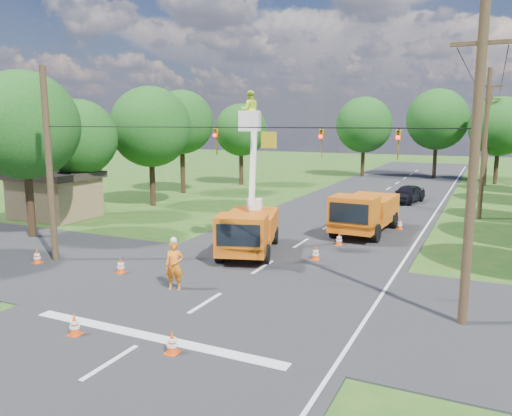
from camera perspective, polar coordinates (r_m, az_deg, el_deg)
The scene contains 30 objects.
ground at distance 36.47m, azimuth 10.59°, elevation -0.64°, with size 140.00×140.00×0.00m, color #215118.
road_main at distance 36.47m, azimuth 10.59°, elevation -0.64°, with size 12.00×100.00×0.06m, color black.
road_cross at distance 20.08m, azimuth -2.83°, elevation -9.09°, with size 56.00×10.00×0.07m, color black.
stop_bar at distance 16.00m, azimuth -11.91°, elevation -14.36°, with size 9.00×0.45×0.02m, color silver.
edge_line at distance 35.51m, azimuth 19.36°, elevation -1.31°, with size 0.12×90.00×0.02m, color silver.
bucket_truck at distance 24.68m, azimuth -0.86°, elevation -1.41°, with size 3.99×6.58×8.00m.
second_truck at distance 29.84m, azimuth 12.30°, elevation -0.45°, with size 2.95×6.84×2.51m.
ground_worker at distance 19.77m, azimuth -9.32°, elevation -6.50°, with size 0.72×0.47×1.98m, color #FFA115.
distant_car at distance 42.47m, azimuth 16.91°, elevation 1.56°, with size 1.73×4.31×1.47m, color black.
traffic_cone_0 at distance 16.66m, azimuth -20.03°, elevation -12.42°, with size 0.38×0.38×0.71m.
traffic_cone_1 at distance 14.75m, azimuth -9.57°, elevation -14.92°, with size 0.38×0.38×0.71m.
traffic_cone_2 at distance 23.96m, azimuth 6.84°, elevation -5.12°, with size 0.38×0.38×0.71m.
traffic_cone_3 at distance 26.94m, azimuth 9.47°, elevation -3.51°, with size 0.38×0.38×0.71m.
traffic_cone_4 at distance 22.51m, azimuth -15.20°, elevation -6.38°, with size 0.38×0.38×0.71m.
traffic_cone_5 at distance 25.33m, azimuth -23.74°, elevation -5.07°, with size 0.38×0.38×0.71m.
traffic_cone_6 at distance 31.72m, azimuth 16.10°, elevation -1.76°, with size 0.38×0.38×0.71m.
pole_right_near at distance 16.81m, azimuth 23.59°, elevation 4.25°, with size 1.80×0.30×10.00m.
pole_right_mid at distance 36.77m, azimuth 24.67°, elevation 6.74°, with size 1.80×0.30×10.00m.
pole_right_far at distance 56.76m, azimuth 24.99°, elevation 7.48°, with size 1.80×0.30×10.00m.
pole_left at distance 25.02m, azimuth -22.56°, elevation 4.47°, with size 0.30×0.30×9.00m.
signal_span at distance 18.06m, azimuth 3.30°, elevation 7.83°, with size 18.00×0.29×1.07m.
shed at distance 36.93m, azimuth -22.02°, elevation 1.48°, with size 5.50×4.50×3.15m.
tree_left_b at distance 30.68m, azimuth -24.98°, elevation 8.54°, with size 6.00×6.00×9.32m.
tree_left_c at distance 36.24m, azimuth -19.62°, elevation 7.55°, with size 5.20×5.20×8.06m.
tree_left_d at distance 39.79m, azimuth -11.96°, elevation 9.04°, with size 6.20×6.20×9.24m.
tree_left_e at distance 46.54m, azimuth -8.51°, elevation 9.67°, with size 5.80×5.80×9.41m.
tree_left_f at distance 52.45m, azimuth -1.73°, elevation 8.89°, with size 5.40×5.40×8.40m.
tree_far_a at distance 61.36m, azimuth 12.25°, elevation 9.27°, with size 6.60×6.60×9.50m.
tree_far_b at distance 62.04m, azimuth 20.01°, elevation 9.49°, with size 7.00×7.00×10.32m.
tree_far_c at distance 58.75m, azimuth 26.06°, elevation 8.38°, with size 6.20×6.20×9.18m.
Camera 1 is at (8.98, -14.75, 6.48)m, focal length 35.00 mm.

